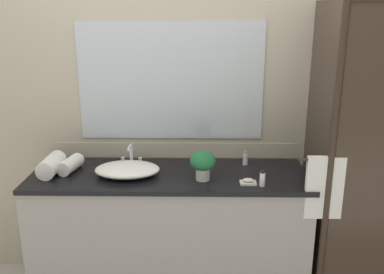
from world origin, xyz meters
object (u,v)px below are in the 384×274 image
Objects in this scene: amenity_bottle_shampoo at (262,179)px; rolled_towel_middle at (71,165)px; amenity_bottle_lotion at (245,158)px; soap_dish at (248,182)px; rolled_towel_near_edge at (51,165)px; sink_basin at (127,169)px; faucet at (131,159)px; potted_plant at (203,163)px.

amenity_bottle_shampoo is 0.48× the size of rolled_towel_middle.
soap_dish is at bearing -93.12° from amenity_bottle_lotion.
rolled_towel_near_edge reaches higher than amenity_bottle_lotion.
amenity_bottle_lotion is at bearing 14.61° from sink_basin.
sink_basin is 0.77m from soap_dish.
faucet is 0.91m from amenity_bottle_shampoo.
amenity_bottle_shampoo is 0.39× the size of rolled_towel_near_edge.
potted_plant reaches higher than sink_basin.
soap_dish is 0.34m from amenity_bottle_lotion.
faucet is at bearing 158.15° from soap_dish.
rolled_towel_near_edge is at bearing -171.51° from amenity_bottle_lotion.
sink_basin reaches higher than soap_dish.
potted_plant reaches higher than rolled_towel_near_edge.
amenity_bottle_shampoo is at bearing -10.50° from rolled_towel_middle.
sink_basin is at bearing 171.39° from potted_plant.
amenity_bottle_lotion is 0.45× the size of rolled_towel_middle.
soap_dish is at bearing -10.10° from sink_basin.
sink_basin is 0.50m from potted_plant.
soap_dish is at bearing -12.68° from potted_plant.
rolled_towel_middle is at bearing 170.45° from soap_dish.
amenity_bottle_lotion is 1.29m from rolled_towel_near_edge.
rolled_towel_middle is (-0.38, -0.11, -0.00)m from faucet.
rolled_towel_middle is at bearing 171.55° from sink_basin.
potted_plant is at bearing -8.61° from sink_basin.
sink_basin is 0.49m from rolled_towel_near_edge.
amenity_bottle_shampoo is (0.84, -0.17, 0.01)m from sink_basin.
faucet is 1.69× the size of amenity_bottle_shampoo.
soap_dish is 1.16m from rolled_towel_middle.
rolled_towel_near_edge is (-1.26, 0.15, 0.05)m from soap_dish.
rolled_towel_near_edge is at bearing -158.34° from rolled_towel_middle.
amenity_bottle_lotion is (0.30, 0.28, -0.07)m from potted_plant.
amenity_bottle_shampoo is at bearing -21.99° from faucet.
rolled_towel_near_edge is (-0.49, -0.16, 0.01)m from faucet.
soap_dish is 0.39× the size of rolled_towel_near_edge.
faucet is 0.52m from rolled_towel_near_edge.
faucet is at bearing 16.41° from rolled_towel_middle.
rolled_towel_middle is at bearing -172.83° from amenity_bottle_lotion.
sink_basin is 1.99× the size of rolled_towel_middle.
potted_plant is 1.87× the size of amenity_bottle_shampoo.
sink_basin is 0.86m from amenity_bottle_shampoo.
faucet is 1.80× the size of amenity_bottle_lotion.
potted_plant is 0.88m from rolled_towel_middle.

